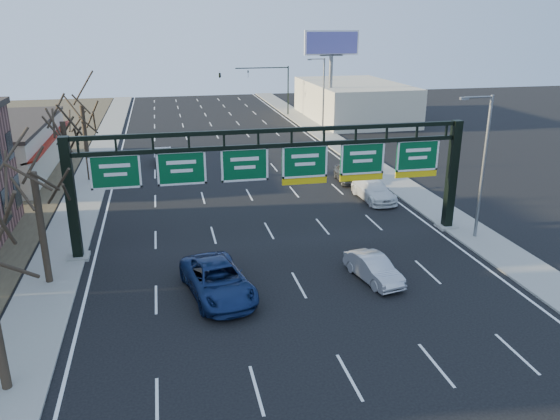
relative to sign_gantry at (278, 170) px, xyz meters
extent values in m
plane|color=black|center=(-0.16, -8.00, -4.63)|extent=(160.00, 160.00, 0.00)
cube|color=gray|center=(-12.96, 12.00, -4.57)|extent=(3.00, 120.00, 0.12)
cube|color=gray|center=(12.64, 12.00, -4.57)|extent=(3.00, 120.00, 0.12)
cube|color=white|center=(-0.16, 12.00, -4.62)|extent=(21.60, 120.00, 0.01)
cube|color=black|center=(-11.86, 0.00, -1.03)|extent=(0.55, 0.55, 7.20)
cube|color=gray|center=(-11.86, 0.00, -4.53)|extent=(1.20, 1.20, 0.20)
cube|color=black|center=(11.54, 0.00, -1.03)|extent=(0.55, 0.55, 7.20)
cube|color=gray|center=(11.54, 0.00, -4.53)|extent=(1.20, 1.20, 0.20)
cube|color=black|center=(-0.16, 0.00, 2.42)|extent=(23.40, 0.25, 0.25)
cube|color=black|center=(-0.16, 0.00, 1.52)|extent=(23.40, 0.25, 0.25)
cube|color=#054D26|center=(-9.33, 0.00, 0.47)|extent=(2.80, 0.10, 2.00)
cube|color=#054D26|center=(-5.66, 0.00, 0.47)|extent=(2.80, 0.10, 2.00)
cube|color=#054D26|center=(-1.99, 0.00, 0.47)|extent=(2.80, 0.10, 2.00)
cube|color=#054D26|center=(1.67, 0.00, 0.47)|extent=(2.80, 0.10, 2.00)
cube|color=yellow|center=(1.67, 0.00, -0.75)|extent=(2.80, 0.10, 0.40)
cube|color=#054D26|center=(5.34, 0.00, 0.47)|extent=(2.80, 0.10, 2.00)
cube|color=yellow|center=(5.34, 0.00, -0.75)|extent=(2.80, 0.10, 0.40)
cube|color=#054D26|center=(9.01, 0.00, 0.47)|extent=(2.80, 0.10, 2.00)
cube|color=yellow|center=(9.01, 0.00, -0.75)|extent=(2.80, 0.10, 0.40)
cube|color=maroon|center=(-16.56, 21.00, -1.63)|extent=(1.20, 18.00, 0.40)
cube|color=#BAB39A|center=(19.84, 42.00, -2.13)|extent=(12.00, 20.00, 5.00)
cylinder|color=#2D2119|center=(-12.96, -3.00, -1.47)|extent=(0.36, 0.36, 6.08)
cylinder|color=#2D2119|center=(-12.96, 7.00, -1.09)|extent=(0.36, 0.36, 6.84)
cylinder|color=#2D2119|center=(-12.96, 17.00, -1.28)|extent=(0.36, 0.36, 6.46)
cylinder|color=slate|center=(12.44, -2.00, -0.01)|extent=(0.20, 0.20, 9.00)
cylinder|color=slate|center=(11.54, -2.00, 4.39)|extent=(1.80, 0.12, 0.12)
cube|color=slate|center=(10.64, -2.00, 4.34)|extent=(0.50, 0.22, 0.15)
cylinder|color=slate|center=(12.44, 32.00, -0.01)|extent=(0.20, 0.20, 9.00)
cylinder|color=slate|center=(11.54, 32.00, 4.39)|extent=(1.80, 0.12, 0.12)
cube|color=slate|center=(10.64, 32.00, 4.34)|extent=(0.50, 0.22, 0.15)
cylinder|color=slate|center=(14.84, 37.00, -0.13)|extent=(0.50, 0.50, 9.00)
cube|color=slate|center=(14.84, 37.00, 4.37)|extent=(3.00, 0.30, 0.20)
cube|color=white|center=(14.84, 37.00, 5.87)|extent=(7.00, 0.30, 3.00)
cube|color=#5955AB|center=(14.84, 36.80, 5.87)|extent=(6.60, 0.05, 2.60)
cylinder|color=black|center=(11.64, 47.00, -1.13)|extent=(0.18, 0.18, 7.00)
cylinder|color=black|center=(7.84, 47.00, 2.17)|extent=(7.60, 0.14, 0.14)
imported|color=black|center=(5.84, 47.00, 1.37)|extent=(0.20, 0.20, 1.00)
imported|color=black|center=(1.84, 47.00, 1.37)|extent=(0.54, 0.54, 1.62)
imported|color=navy|center=(-4.41, -6.22, -3.80)|extent=(3.81, 6.40, 1.67)
imported|color=#B0AFB4|center=(3.85, -6.28, -3.96)|extent=(2.20, 4.29, 1.35)
imported|color=white|center=(9.01, 6.78, -3.87)|extent=(2.36, 5.30, 1.51)
imported|color=#3D3F42|center=(8.68, 11.99, -3.91)|extent=(2.01, 4.33, 1.43)
imported|color=#B9BABF|center=(-6.61, 21.59, -3.89)|extent=(1.77, 4.55, 1.48)
camera|label=1|loc=(-6.63, -30.91, 8.49)|focal=35.00mm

